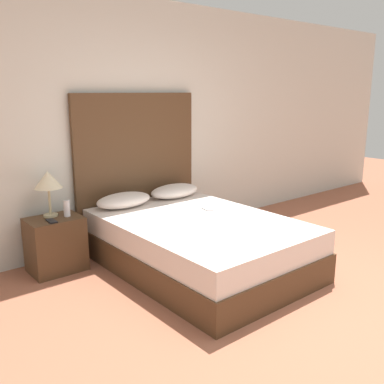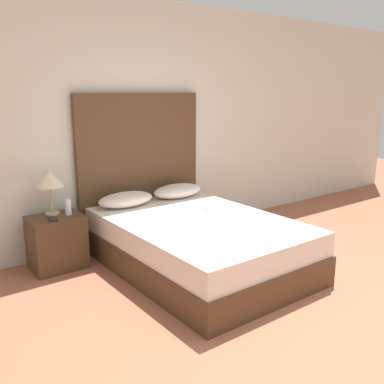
{
  "view_description": "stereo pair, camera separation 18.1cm",
  "coord_description": "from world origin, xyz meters",
  "px_view_note": "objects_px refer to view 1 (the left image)",
  "views": [
    {
      "loc": [
        -2.66,
        -1.46,
        1.71
      ],
      "look_at": [
        -0.09,
        1.66,
        0.75
      ],
      "focal_mm": 40.0,
      "sensor_mm": 36.0,
      "label": 1
    },
    {
      "loc": [
        -2.52,
        -1.58,
        1.71
      ],
      "look_at": [
        -0.09,
        1.66,
        0.75
      ],
      "focal_mm": 40.0,
      "sensor_mm": 36.0,
      "label": 2
    }
  ],
  "objects_px": {
    "bed": "(199,244)",
    "table_lamp": "(48,181)",
    "phone_on_bed": "(207,209)",
    "nightstand": "(56,244)",
    "phone_on_nightstand": "(52,221)"
  },
  "relations": [
    {
      "from": "phone_on_bed",
      "to": "table_lamp",
      "type": "distance_m",
      "value": 1.6
    },
    {
      "from": "nightstand",
      "to": "table_lamp",
      "type": "xyz_separation_m",
      "value": [
        0.0,
        0.08,
        0.61
      ]
    },
    {
      "from": "bed",
      "to": "phone_on_nightstand",
      "type": "bearing_deg",
      "value": 148.01
    },
    {
      "from": "table_lamp",
      "to": "phone_on_nightstand",
      "type": "xyz_separation_m",
      "value": [
        -0.06,
        -0.17,
        -0.34
      ]
    },
    {
      "from": "phone_on_bed",
      "to": "nightstand",
      "type": "relative_size",
      "value": 0.3
    },
    {
      "from": "phone_on_bed",
      "to": "table_lamp",
      "type": "xyz_separation_m",
      "value": [
        -1.4,
        0.69,
        0.37
      ]
    },
    {
      "from": "bed",
      "to": "nightstand",
      "type": "xyz_separation_m",
      "value": [
        -1.11,
        0.83,
        0.02
      ]
    },
    {
      "from": "bed",
      "to": "nightstand",
      "type": "relative_size",
      "value": 3.97
    },
    {
      "from": "phone_on_bed",
      "to": "table_lamp",
      "type": "relative_size",
      "value": 0.36
    },
    {
      "from": "phone_on_bed",
      "to": "table_lamp",
      "type": "bearing_deg",
      "value": 153.8
    },
    {
      "from": "nightstand",
      "to": "bed",
      "type": "bearing_deg",
      "value": -36.58
    },
    {
      "from": "bed",
      "to": "table_lamp",
      "type": "bearing_deg",
      "value": 140.88
    },
    {
      "from": "table_lamp",
      "to": "phone_on_nightstand",
      "type": "bearing_deg",
      "value": -109.46
    },
    {
      "from": "phone_on_bed",
      "to": "nightstand",
      "type": "bearing_deg",
      "value": 156.42
    },
    {
      "from": "bed",
      "to": "table_lamp",
      "type": "xyz_separation_m",
      "value": [
        -1.11,
        0.9,
        0.63
      ]
    }
  ]
}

